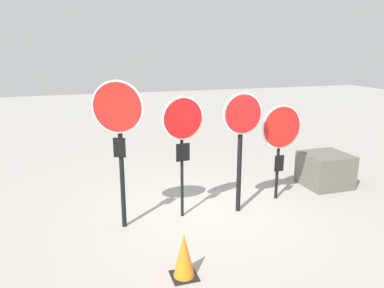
% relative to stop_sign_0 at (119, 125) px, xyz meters
% --- Properties ---
extents(ground_plane, '(40.00, 40.00, 0.00)m').
position_rel_stop_sign_0_xyz_m(ground_plane, '(1.62, 0.07, -1.81)').
color(ground_plane, gray).
extents(stop_sign_0, '(0.78, 0.39, 2.53)m').
position_rel_stop_sign_0_xyz_m(stop_sign_0, '(0.00, 0.00, 0.00)').
color(stop_sign_0, black).
rests_on(stop_sign_0, ground).
extents(stop_sign_1, '(0.76, 0.15, 2.22)m').
position_rel_stop_sign_0_xyz_m(stop_sign_1, '(1.10, 0.10, -0.15)').
color(stop_sign_1, black).
rests_on(stop_sign_1, ground).
extents(stop_sign_2, '(0.75, 0.15, 2.26)m').
position_rel_stop_sign_0_xyz_m(stop_sign_2, '(2.17, -0.01, -0.25)').
color(stop_sign_2, black).
rests_on(stop_sign_2, ground).
extents(stop_sign_3, '(0.86, 0.13, 1.95)m').
position_rel_stop_sign_0_xyz_m(stop_sign_3, '(3.17, 0.31, -0.42)').
color(stop_sign_3, black).
rests_on(stop_sign_3, ground).
extents(traffic_cone_0, '(0.35, 0.35, 0.64)m').
position_rel_stop_sign_0_xyz_m(traffic_cone_0, '(0.59, -1.69, -1.49)').
color(traffic_cone_0, black).
rests_on(traffic_cone_0, ground).
extents(storage_crate, '(0.96, 0.95, 0.74)m').
position_rel_stop_sign_0_xyz_m(storage_crate, '(4.58, 0.69, -1.44)').
color(storage_crate, '#605B51').
rests_on(storage_crate, ground).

